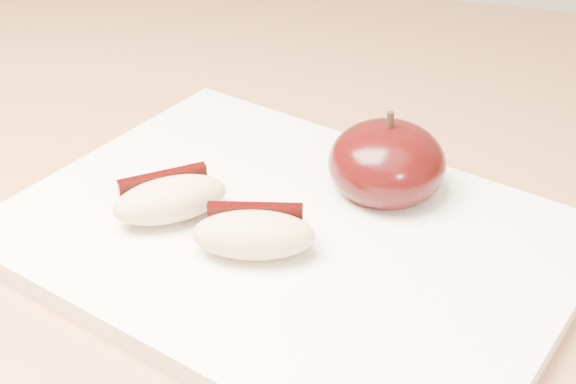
# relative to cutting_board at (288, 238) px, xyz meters

# --- Properties ---
(back_cabinet) EXTENTS (2.40, 0.62, 0.94)m
(back_cabinet) POSITION_rel_cutting_board_xyz_m (0.07, 0.81, -0.44)
(back_cabinet) COLOR silver
(back_cabinet) RESTS_ON ground
(cutting_board) EXTENTS (0.36, 0.31, 0.01)m
(cutting_board) POSITION_rel_cutting_board_xyz_m (0.00, 0.00, 0.00)
(cutting_board) COLOR white
(cutting_board) RESTS_ON island_counter
(apple_half) EXTENTS (0.09, 0.09, 0.06)m
(apple_half) POSITION_rel_cutting_board_xyz_m (0.04, 0.06, 0.02)
(apple_half) COLOR black
(apple_half) RESTS_ON cutting_board
(apple_wedge_a) EXTENTS (0.07, 0.07, 0.02)m
(apple_wedge_a) POSITION_rel_cutting_board_xyz_m (-0.07, -0.01, 0.02)
(apple_wedge_a) COLOR tan
(apple_wedge_a) RESTS_ON cutting_board
(apple_wedge_b) EXTENTS (0.07, 0.05, 0.02)m
(apple_wedge_b) POSITION_rel_cutting_board_xyz_m (-0.01, -0.02, 0.02)
(apple_wedge_b) COLOR tan
(apple_wedge_b) RESTS_ON cutting_board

